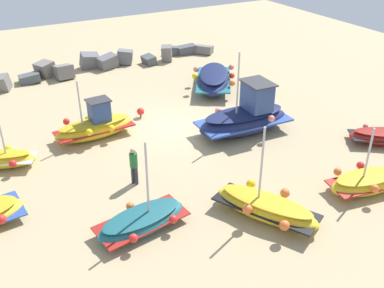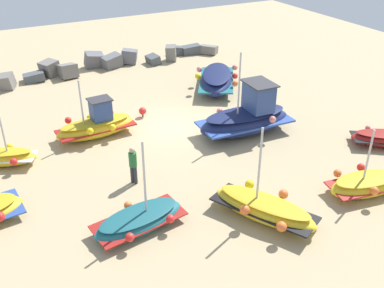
{
  "view_description": "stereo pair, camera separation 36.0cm",
  "coord_description": "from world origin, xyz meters",
  "px_view_note": "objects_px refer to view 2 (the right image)",
  "views": [
    {
      "loc": [
        -8.74,
        -18.11,
        10.07
      ],
      "look_at": [
        -0.69,
        -3.49,
        0.9
      ],
      "focal_mm": 41.55,
      "sensor_mm": 36.0,
      "label": 1
    },
    {
      "loc": [
        -8.42,
        -18.28,
        10.07
      ],
      "look_at": [
        -0.69,
        -3.49,
        0.9
      ],
      "focal_mm": 41.55,
      "sensor_mm": 36.0,
      "label": 2
    }
  ],
  "objects_px": {
    "fishing_boat_1": "(264,208)",
    "person_walking": "(133,163)",
    "fishing_boat_5": "(139,220)",
    "fishing_boat_4": "(217,80)",
    "fishing_boat_6": "(97,125)",
    "fishing_boat_8": "(366,184)",
    "mooring_buoy_0": "(143,111)",
    "fishing_boat_3": "(247,118)"
  },
  "relations": [
    {
      "from": "fishing_boat_5",
      "to": "fishing_boat_8",
      "type": "bearing_deg",
      "value": 157.7
    },
    {
      "from": "fishing_boat_6",
      "to": "mooring_buoy_0",
      "type": "xyz_separation_m",
      "value": [
        2.78,
        1.03,
        -0.26
      ]
    },
    {
      "from": "fishing_boat_1",
      "to": "fishing_boat_3",
      "type": "distance_m",
      "value": 6.71
    },
    {
      "from": "fishing_boat_4",
      "to": "fishing_boat_5",
      "type": "xyz_separation_m",
      "value": [
        -8.99,
        -10.05,
        -0.25
      ]
    },
    {
      "from": "fishing_boat_8",
      "to": "fishing_boat_1",
      "type": "bearing_deg",
      "value": -178.34
    },
    {
      "from": "fishing_boat_5",
      "to": "fishing_boat_6",
      "type": "height_order",
      "value": "fishing_boat_5"
    },
    {
      "from": "fishing_boat_5",
      "to": "person_walking",
      "type": "xyz_separation_m",
      "value": [
        0.86,
        2.75,
        0.59
      ]
    },
    {
      "from": "fishing_boat_8",
      "to": "fishing_boat_6",
      "type": "bearing_deg",
      "value": 138.54
    },
    {
      "from": "fishing_boat_6",
      "to": "fishing_boat_4",
      "type": "bearing_deg",
      "value": 14.4
    },
    {
      "from": "mooring_buoy_0",
      "to": "fishing_boat_8",
      "type": "bearing_deg",
      "value": -64.41
    },
    {
      "from": "fishing_boat_1",
      "to": "fishing_boat_5",
      "type": "xyz_separation_m",
      "value": [
        -4.17,
        1.53,
        -0.08
      ]
    },
    {
      "from": "fishing_boat_8",
      "to": "person_walking",
      "type": "relative_size",
      "value": 1.99
    },
    {
      "from": "fishing_boat_1",
      "to": "fishing_boat_4",
      "type": "xyz_separation_m",
      "value": [
        4.82,
        11.58,
        0.17
      ]
    },
    {
      "from": "fishing_boat_4",
      "to": "fishing_boat_8",
      "type": "height_order",
      "value": "fishing_boat_8"
    },
    {
      "from": "fishing_boat_5",
      "to": "fishing_boat_4",
      "type": "bearing_deg",
      "value": -140.3
    },
    {
      "from": "fishing_boat_6",
      "to": "fishing_boat_8",
      "type": "relative_size",
      "value": 1.21
    },
    {
      "from": "fishing_boat_1",
      "to": "fishing_boat_8",
      "type": "distance_m",
      "value": 4.45
    },
    {
      "from": "fishing_boat_3",
      "to": "fishing_boat_1",
      "type": "bearing_deg",
      "value": -115.73
    },
    {
      "from": "fishing_boat_3",
      "to": "fishing_boat_5",
      "type": "distance_m",
      "value": 8.56
    },
    {
      "from": "fishing_boat_3",
      "to": "fishing_boat_6",
      "type": "relative_size",
      "value": 1.23
    },
    {
      "from": "fishing_boat_3",
      "to": "fishing_boat_4",
      "type": "height_order",
      "value": "fishing_boat_3"
    },
    {
      "from": "fishing_boat_4",
      "to": "fishing_boat_6",
      "type": "relative_size",
      "value": 1.24
    },
    {
      "from": "fishing_boat_5",
      "to": "fishing_boat_6",
      "type": "bearing_deg",
      "value": -104.27
    },
    {
      "from": "fishing_boat_6",
      "to": "person_walking",
      "type": "bearing_deg",
      "value": -92.05
    },
    {
      "from": "fishing_boat_1",
      "to": "fishing_boat_5",
      "type": "bearing_deg",
      "value": -137.83
    },
    {
      "from": "fishing_boat_8",
      "to": "person_walking",
      "type": "height_order",
      "value": "fishing_boat_8"
    },
    {
      "from": "fishing_boat_6",
      "to": "person_walking",
      "type": "height_order",
      "value": "fishing_boat_6"
    },
    {
      "from": "person_walking",
      "to": "fishing_boat_5",
      "type": "bearing_deg",
      "value": 34.78
    },
    {
      "from": "fishing_boat_1",
      "to": "person_walking",
      "type": "distance_m",
      "value": 5.44
    },
    {
      "from": "fishing_boat_6",
      "to": "fishing_boat_5",
      "type": "bearing_deg",
      "value": -99.14
    },
    {
      "from": "person_walking",
      "to": "fishing_boat_6",
      "type": "bearing_deg",
      "value": -126.58
    },
    {
      "from": "fishing_boat_3",
      "to": "fishing_boat_5",
      "type": "height_order",
      "value": "fishing_boat_3"
    },
    {
      "from": "fishing_boat_1",
      "to": "fishing_boat_3",
      "type": "bearing_deg",
      "value": 123.98
    },
    {
      "from": "fishing_boat_8",
      "to": "mooring_buoy_0",
      "type": "relative_size",
      "value": 6.1
    },
    {
      "from": "fishing_boat_1",
      "to": "mooring_buoy_0",
      "type": "height_order",
      "value": "fishing_boat_1"
    },
    {
      "from": "fishing_boat_5",
      "to": "person_walking",
      "type": "bearing_deg",
      "value": -115.81
    },
    {
      "from": "fishing_boat_6",
      "to": "mooring_buoy_0",
      "type": "height_order",
      "value": "fishing_boat_6"
    },
    {
      "from": "fishing_boat_6",
      "to": "fishing_boat_1",
      "type": "bearing_deg",
      "value": -72.45
    },
    {
      "from": "fishing_boat_4",
      "to": "person_walking",
      "type": "xyz_separation_m",
      "value": [
        -8.13,
        -7.3,
        0.34
      ]
    },
    {
      "from": "fishing_boat_1",
      "to": "fishing_boat_3",
      "type": "height_order",
      "value": "fishing_boat_3"
    },
    {
      "from": "fishing_boat_1",
      "to": "fishing_boat_4",
      "type": "relative_size",
      "value": 0.85
    },
    {
      "from": "fishing_boat_3",
      "to": "mooring_buoy_0",
      "type": "xyz_separation_m",
      "value": [
        -3.83,
        4.08,
        -0.48
      ]
    }
  ]
}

